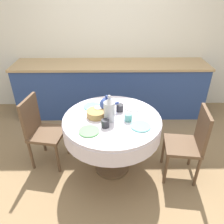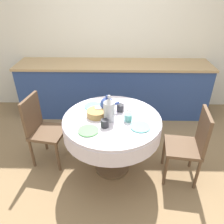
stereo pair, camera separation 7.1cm
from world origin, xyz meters
The scene contains 17 objects.
ground_plane centered at (0.00, 0.00, 0.00)m, with size 12.00×12.00×0.00m, color #8E704C.
wall_back centered at (0.00, 1.77, 1.30)m, with size 7.00×0.05×2.60m.
kitchen_counter centered at (0.00, 1.44, 0.47)m, with size 3.24×0.64×0.93m.
dining_table centered at (0.00, 0.00, 0.64)m, with size 1.13×1.13×0.77m.
chair_left centered at (0.90, -0.12, 0.52)m, with size 0.45×0.45×0.93m.
chair_right centered at (-0.89, 0.16, 0.52)m, with size 0.46×0.46×0.93m.
plate_near_left centered at (-0.24, -0.26, 0.78)m, with size 0.21×0.21×0.01m, color #5BA85B.
cup_near_left centered at (-0.07, -0.17, 0.81)m, with size 0.09×0.09×0.09m, color #28282D.
plate_near_right centered at (0.30, -0.18, 0.78)m, with size 0.21×0.21×0.01m, color #60BCB7.
cup_near_right centered at (0.18, -0.05, 0.81)m, with size 0.09×0.09×0.09m, color #5BA39E.
plate_far_left centered at (-0.24, 0.26, 0.78)m, with size 0.21×0.21×0.01m, color #60BCB7.
cup_far_left centered at (-0.16, 0.10, 0.81)m, with size 0.09×0.09×0.09m, color white.
plate_far_right centered at (0.26, 0.24, 0.78)m, with size 0.21×0.21×0.01m, color white.
cup_far_right centered at (0.10, 0.16, 0.81)m, with size 0.09×0.09×0.09m, color #28282D.
coffee_carafe centered at (-0.03, -0.04, 0.90)m, with size 0.12×0.12×0.31m.
teapot centered at (-0.06, 0.15, 0.86)m, with size 0.23×0.17×0.22m.
bread_basket centered at (-0.18, 0.04, 0.81)m, with size 0.22×0.22×0.07m, color #AD844C.
Camera 1 is at (-0.03, -2.09, 2.10)m, focal length 35.00 mm.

